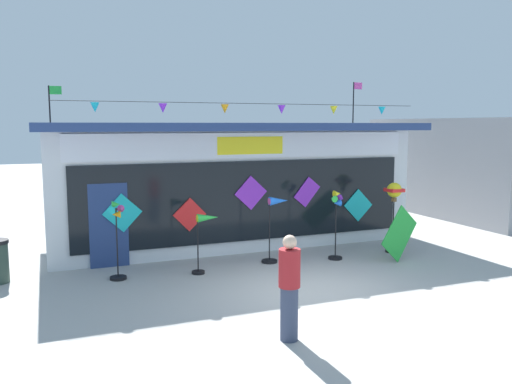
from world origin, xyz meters
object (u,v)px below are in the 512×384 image
Objects in this scene: wind_spinner_left at (205,230)px; person_near_camera at (289,287)px; wind_spinner_far_left at (117,232)px; kite_shop_building at (219,179)px; display_kite_on_ground at (399,233)px; wind_spinner_center_right at (337,215)px; wind_spinner_center_left at (276,218)px; wind_spinner_right at (394,197)px.

person_near_camera is at bearing -87.98° from wind_spinner_left.
wind_spinner_far_left is 1.93m from wind_spinner_left.
kite_shop_building is at bearing 74.57° from person_near_camera.
person_near_camera is at bearing -143.67° from display_kite_on_ground.
wind_spinner_far_left is 1.00× the size of wind_spinner_center_right.
display_kite_on_ground is (2.95, -0.97, -0.43)m from wind_spinner_center_left.
display_kite_on_ground is (1.45, -0.61, -0.46)m from wind_spinner_center_right.
wind_spinner_right reaches higher than display_kite_on_ground.
wind_spinner_far_left is at bearing 110.45° from person_near_camera.
wind_spinner_far_left is at bearing 178.67° from wind_spinner_right.
person_near_camera is at bearing -100.32° from kite_shop_building.
display_kite_on_ground is at bearing -115.11° from wind_spinner_right.
display_kite_on_ground is at bearing -22.87° from wind_spinner_center_right.
wind_spinner_center_right is at bearing -2.90° from wind_spinner_far_left.
person_near_camera is (2.07, -4.32, -0.20)m from wind_spinner_far_left.
kite_shop_building reaches higher than wind_spinner_center_left.
wind_spinner_center_right reaches higher than wind_spinner_left.
kite_shop_building reaches higher than person_near_camera.
wind_spinner_center_right reaches higher than wind_spinner_center_left.
wind_spinner_far_left is 0.94× the size of wind_spinner_right.
wind_spinner_center_right is 5.19m from person_near_camera.
kite_shop_building is 4.30m from wind_spinner_left.
wind_spinner_center_left is at bearing 161.80° from display_kite_on_ground.
wind_spinner_center_left is at bearing 1.35° from wind_spinner_far_left.
kite_shop_building is 5.91× the size of wind_spinner_center_right.
wind_spinner_right is at bearing 3.33° from wind_spinner_center_right.
wind_spinner_center_right reaches higher than wind_spinner_far_left.
wind_spinner_right reaches higher than person_near_camera.
wind_spinner_right is at bearing -47.50° from kite_shop_building.
wind_spinner_center_right is at bearing -176.67° from wind_spinner_right.
display_kite_on_ground is (-0.34, -0.71, -0.81)m from wind_spinner_right.
kite_shop_building is 5.70m from display_kite_on_ground.
wind_spinner_center_right is at bearing -13.42° from wind_spinner_center_left.
wind_spinner_center_right reaches higher than person_near_camera.
wind_spinner_left is 0.82× the size of person_near_camera.
wind_spinner_far_left reaches higher than wind_spinner_left.
wind_spinner_center_left reaches higher than display_kite_on_ground.
wind_spinner_far_left is at bearing -178.65° from wind_spinner_center_left.
wind_spinner_far_left is 1.04× the size of person_near_camera.
wind_spinner_center_right is (3.37, -0.06, 0.14)m from wind_spinner_left.
wind_spinner_left is 0.74× the size of wind_spinner_right.
wind_spinner_center_right is at bearing 157.13° from display_kite_on_ground.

